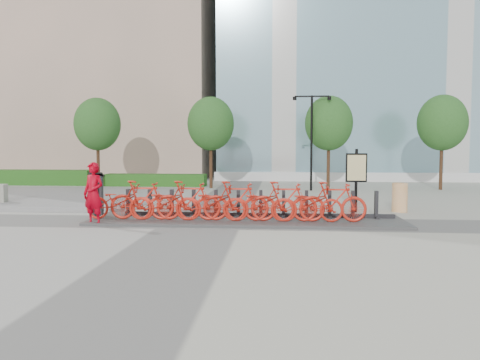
# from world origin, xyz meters

# --- Properties ---
(ground) EXTENTS (120.00, 120.00, 0.00)m
(ground) POSITION_xyz_m (0.00, 0.00, 0.00)
(ground) COLOR #A8A896
(tan_building) EXTENTS (26.00, 16.00, 30.00)m
(tan_building) POSITION_xyz_m (-16.00, 26.00, 15.00)
(tan_building) COLOR #D2AA92
(tan_building) RESTS_ON ground
(glass_building) EXTENTS (32.00, 16.00, 24.00)m
(glass_building) POSITION_xyz_m (14.00, 26.00, 12.00)
(glass_building) COLOR teal
(glass_building) RESTS_ON ground
(gravel_patch) EXTENTS (14.00, 14.00, 0.00)m
(gravel_patch) POSITION_xyz_m (-10.00, 7.00, 0.01)
(gravel_patch) COLOR gray
(gravel_patch) RESTS_ON ground
(hedge_a) EXTENTS (10.00, 1.40, 0.90)m
(hedge_a) POSITION_xyz_m (-14.00, 13.50, 0.45)
(hedge_a) COLOR #206421
(hedge_a) RESTS_ON ground
(hedge_b) EXTENTS (6.00, 1.20, 0.70)m
(hedge_b) POSITION_xyz_m (-5.00, 13.20, 0.35)
(hedge_b) COLOR #206421
(hedge_b) RESTS_ON ground
(tree_0) EXTENTS (2.60, 2.60, 5.10)m
(tree_0) POSITION_xyz_m (-8.00, 12.00, 3.59)
(tree_0) COLOR brown
(tree_0) RESTS_ON ground
(tree_1) EXTENTS (2.60, 2.60, 5.10)m
(tree_1) POSITION_xyz_m (-1.50, 12.00, 3.59)
(tree_1) COLOR brown
(tree_1) RESTS_ON ground
(tree_2) EXTENTS (2.60, 2.60, 5.10)m
(tree_2) POSITION_xyz_m (5.00, 12.00, 3.59)
(tree_2) COLOR brown
(tree_2) RESTS_ON ground
(tree_3) EXTENTS (2.60, 2.60, 5.10)m
(tree_3) POSITION_xyz_m (11.00, 12.00, 3.59)
(tree_3) COLOR brown
(tree_3) RESTS_ON ground
(streetlamp) EXTENTS (2.00, 0.20, 5.00)m
(streetlamp) POSITION_xyz_m (4.00, 11.00, 3.13)
(streetlamp) COLOR black
(streetlamp) RESTS_ON ground
(dock_pad) EXTENTS (9.60, 2.40, 0.08)m
(dock_pad) POSITION_xyz_m (1.30, 0.30, 0.04)
(dock_pad) COLOR #454545
(dock_pad) RESTS_ON ground
(dock_rail_posts) EXTENTS (8.02, 0.50, 0.85)m
(dock_rail_posts) POSITION_xyz_m (1.36, 0.77, 0.51)
(dock_rail_posts) COLOR #242326
(dock_rail_posts) RESTS_ON dock_pad
(bike_0) EXTENTS (2.04, 0.71, 1.07)m
(bike_0) POSITION_xyz_m (-2.60, -0.05, 0.62)
(bike_0) COLOR red
(bike_0) RESTS_ON dock_pad
(bike_1) EXTENTS (1.98, 0.56, 1.19)m
(bike_1) POSITION_xyz_m (-1.88, -0.05, 0.68)
(bike_1) COLOR red
(bike_1) RESTS_ON dock_pad
(bike_2) EXTENTS (2.04, 0.71, 1.07)m
(bike_2) POSITION_xyz_m (-1.16, -0.05, 0.62)
(bike_2) COLOR red
(bike_2) RESTS_ON dock_pad
(bike_3) EXTENTS (1.98, 0.56, 1.19)m
(bike_3) POSITION_xyz_m (-0.44, -0.05, 0.68)
(bike_3) COLOR red
(bike_3) RESTS_ON dock_pad
(bike_4) EXTENTS (2.04, 0.71, 1.07)m
(bike_4) POSITION_xyz_m (0.28, -0.05, 0.62)
(bike_4) COLOR red
(bike_4) RESTS_ON dock_pad
(bike_5) EXTENTS (1.98, 0.56, 1.19)m
(bike_5) POSITION_xyz_m (1.00, -0.05, 0.68)
(bike_5) COLOR red
(bike_5) RESTS_ON dock_pad
(bike_6) EXTENTS (2.04, 0.71, 1.07)m
(bike_6) POSITION_xyz_m (1.72, -0.05, 0.62)
(bike_6) COLOR red
(bike_6) RESTS_ON dock_pad
(bike_7) EXTENTS (1.98, 0.56, 1.19)m
(bike_7) POSITION_xyz_m (2.44, -0.05, 0.68)
(bike_7) COLOR red
(bike_7) RESTS_ON dock_pad
(bike_8) EXTENTS (2.04, 0.71, 1.07)m
(bike_8) POSITION_xyz_m (3.16, -0.05, 0.62)
(bike_8) COLOR red
(bike_8) RESTS_ON dock_pad
(bike_9) EXTENTS (1.98, 0.56, 1.19)m
(bike_9) POSITION_xyz_m (3.88, -0.05, 0.68)
(bike_9) COLOR red
(bike_9) RESTS_ON dock_pad
(kiosk) EXTENTS (0.49, 0.43, 1.42)m
(kiosk) POSITION_xyz_m (-3.53, 0.53, 0.76)
(kiosk) COLOR #242326
(kiosk) RESTS_ON dock_pad
(worker_red) EXTENTS (0.78, 0.64, 1.85)m
(worker_red) POSITION_xyz_m (-3.13, -0.71, 0.92)
(worker_red) COLOR #AD0012
(worker_red) RESTS_ON ground
(construction_barrel) EXTENTS (0.65, 0.65, 1.02)m
(construction_barrel) POSITION_xyz_m (6.56, 2.94, 0.51)
(construction_barrel) COLOR orange
(construction_barrel) RESTS_ON ground
(map_sign) EXTENTS (0.73, 0.16, 2.23)m
(map_sign) POSITION_xyz_m (4.99, 2.71, 1.48)
(map_sign) COLOR black
(map_sign) RESTS_ON ground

